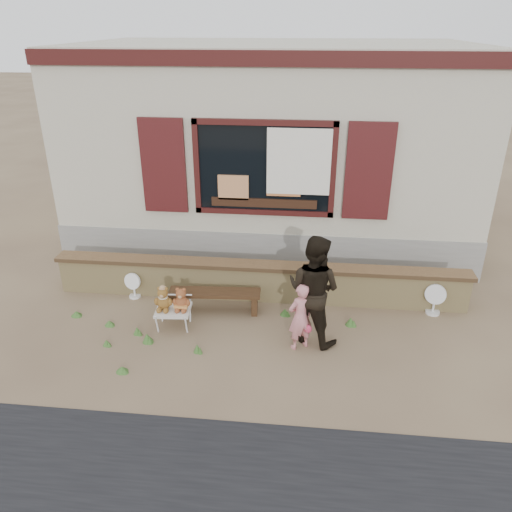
# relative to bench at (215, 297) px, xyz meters

# --- Properties ---
(ground) EXTENTS (80.00, 80.00, 0.00)m
(ground) POSITION_rel_bench_xyz_m (0.67, -0.48, -0.28)
(ground) COLOR brown
(ground) RESTS_ON ground
(shopfront) EXTENTS (8.04, 5.13, 4.00)m
(shopfront) POSITION_rel_bench_xyz_m (0.67, 4.01, 1.72)
(shopfront) COLOR gray
(shopfront) RESTS_ON ground
(brick_wall) EXTENTS (7.10, 0.36, 0.67)m
(brick_wall) POSITION_rel_bench_xyz_m (0.67, 0.52, 0.06)
(brick_wall) COLOR tan
(brick_wall) RESTS_ON ground
(bench) EXTENTS (1.52, 0.41, 0.39)m
(bench) POSITION_rel_bench_xyz_m (0.00, 0.00, 0.00)
(bench) COLOR #342112
(bench) RESTS_ON ground
(folding_chair) EXTENTS (0.57, 0.51, 0.33)m
(folding_chair) POSITION_rel_bench_xyz_m (-0.56, -0.52, 0.02)
(folding_chair) COLOR beige
(folding_chair) RESTS_ON ground
(teddy_bear_left) EXTENTS (0.31, 0.27, 0.39)m
(teddy_bear_left) POSITION_rel_bench_xyz_m (-0.70, -0.53, 0.24)
(teddy_bear_left) COLOR brown
(teddy_bear_left) RESTS_ON folding_chair
(teddy_bear_right) EXTENTS (0.30, 0.26, 0.38)m
(teddy_bear_right) POSITION_rel_bench_xyz_m (-0.42, -0.51, 0.24)
(teddy_bear_right) COLOR brown
(teddy_bear_right) RESTS_ON folding_chair
(child) EXTENTS (0.46, 0.42, 1.06)m
(child) POSITION_rel_bench_xyz_m (1.42, -0.86, 0.25)
(child) COLOR pink
(child) RESTS_ON ground
(adult) EXTENTS (1.03, 0.95, 1.70)m
(adult) POSITION_rel_bench_xyz_m (1.59, -0.62, 0.57)
(adult) COLOR black
(adult) RESTS_ON ground
(fan_left) EXTENTS (0.30, 0.20, 0.48)m
(fan_left) POSITION_rel_bench_xyz_m (-1.49, 0.32, -0.04)
(fan_left) COLOR white
(fan_left) RESTS_ON ground
(fan_right) EXTENTS (0.35, 0.23, 0.55)m
(fan_right) POSITION_rel_bench_xyz_m (3.60, 0.32, -0.01)
(fan_right) COLOR white
(fan_right) RESTS_ON ground
(grass_tufts) EXTENTS (4.64, 1.87, 0.15)m
(grass_tufts) POSITION_rel_bench_xyz_m (-0.39, -0.72, -0.22)
(grass_tufts) COLOR #3B6528
(grass_tufts) RESTS_ON ground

